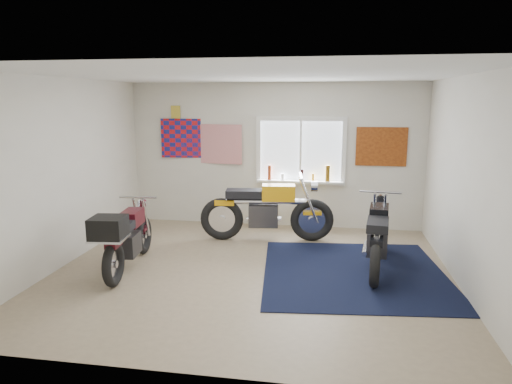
% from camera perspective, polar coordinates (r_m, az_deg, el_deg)
% --- Properties ---
extents(ground, '(5.50, 5.50, 0.00)m').
position_cam_1_polar(ground, '(6.54, -0.56, -9.93)').
color(ground, '#9E896B').
rests_on(ground, ground).
extents(room_shell, '(5.50, 5.50, 5.50)m').
position_cam_1_polar(room_shell, '(6.13, -0.59, 4.49)').
color(room_shell, white).
rests_on(room_shell, ground).
extents(navy_rug, '(2.75, 2.84, 0.01)m').
position_cam_1_polar(navy_rug, '(6.64, 12.12, -9.79)').
color(navy_rug, black).
rests_on(navy_rug, ground).
extents(window_assembly, '(1.66, 0.17, 1.26)m').
position_cam_1_polar(window_assembly, '(8.54, 5.59, 4.61)').
color(window_assembly, white).
rests_on(window_assembly, room_shell).
extents(oil_bottles, '(1.16, 0.09, 0.30)m').
position_cam_1_polar(oil_bottles, '(8.51, 6.05, 2.26)').
color(oil_bottles, maroon).
rests_on(oil_bottles, window_assembly).
extents(flag_display, '(1.60, 0.10, 1.17)m').
position_cam_1_polar(flag_display, '(8.97, -10.01, 9.82)').
color(flag_display, red).
rests_on(flag_display, room_shell).
extents(triumph_poster, '(0.90, 0.03, 0.70)m').
position_cam_1_polar(triumph_poster, '(8.56, 15.39, 5.48)').
color(triumph_poster, '#A54C14').
rests_on(triumph_poster, room_shell).
extents(yellow_triumph, '(2.29, 0.69, 1.15)m').
position_cam_1_polar(yellow_triumph, '(7.80, 1.28, -2.46)').
color(yellow_triumph, black).
rests_on(yellow_triumph, ground).
extents(black_chrome_bike, '(0.62, 2.02, 1.04)m').
position_cam_1_polar(black_chrome_bike, '(6.75, 14.93, -5.53)').
color(black_chrome_bike, black).
rests_on(black_chrome_bike, navy_rug).
extents(maroon_tourer, '(0.64, 1.89, 0.96)m').
position_cam_1_polar(maroon_tourer, '(6.63, -16.02, -5.51)').
color(maroon_tourer, black).
rests_on(maroon_tourer, ground).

